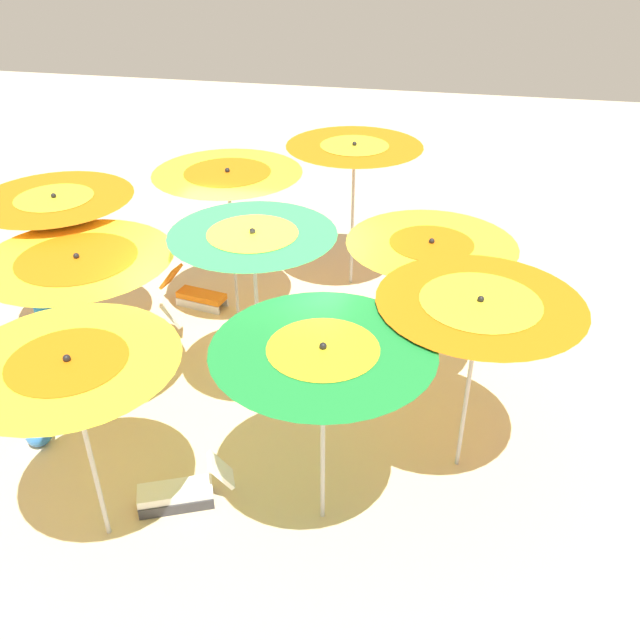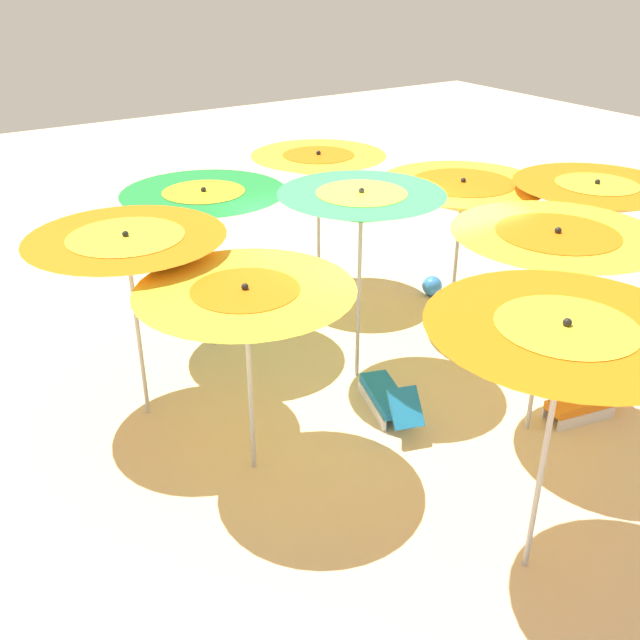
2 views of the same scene
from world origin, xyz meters
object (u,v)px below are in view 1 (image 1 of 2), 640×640
object	(u,v)px
lounger_4	(138,328)
beach_ball	(39,434)
lounger_0	(70,376)
lounger_3	(291,353)
beach_umbrella_7	(323,362)
beach_umbrella_1	(228,185)
beach_umbrella_0	(354,157)
beach_umbrella_2	(57,212)
lounger_1	(196,293)
beach_umbrella_3	(430,256)
beachgoer_0	(46,313)
beach_umbrella_4	(253,247)
beach_umbrella_6	(478,317)
beach_umbrella_5	(80,273)
lounger_2	(183,490)
beach_umbrella_8	(71,375)

from	to	relation	value
lounger_4	beach_ball	distance (m)	2.42
lounger_0	lounger_3	xyz separation A→B (m)	(2.81, 1.16, -0.01)
beach_umbrella_7	beach_ball	distance (m)	4.12
beach_umbrella_1	beach_umbrella_0	bearing A→B (deg)	42.46
beach_umbrella_0	lounger_0	world-z (taller)	beach_umbrella_0
beach_umbrella_2	lounger_1	size ratio (longest dim) A/B	2.03
beach_umbrella_3	beachgoer_0	xyz separation A→B (m)	(-5.13, -0.70, -1.07)
beach_umbrella_4	lounger_4	xyz separation A→B (m)	(-2.23, 1.05, -2.08)
beach_umbrella_7	lounger_0	distance (m)	4.50
beach_umbrella_0	beach_umbrella_6	xyz separation A→B (m)	(1.98, -4.16, -0.20)
beach_umbrella_2	beach_umbrella_6	bearing A→B (deg)	-15.37
lounger_0	beach_umbrella_0	bearing A→B (deg)	72.29
beach_umbrella_7	lounger_4	size ratio (longest dim) A/B	1.79
lounger_0	beach_umbrella_5	bearing A→B (deg)	6.84
beach_umbrella_1	beach_umbrella_4	distance (m)	2.26
beach_umbrella_0	lounger_2	world-z (taller)	beach_umbrella_0
beach_umbrella_0	beach_ball	size ratio (longest dim) A/B	7.77
beach_umbrella_7	beach_umbrella_6	bearing A→B (deg)	38.23
beach_umbrella_5	beach_umbrella_7	distance (m)	3.48
beach_umbrella_1	beach_ball	xyz separation A→B (m)	(-1.47, -3.39, -2.05)
beachgoer_0	beach_ball	size ratio (longest dim) A/B	5.06
beach_umbrella_2	beach_umbrella_5	world-z (taller)	beach_umbrella_2
beach_umbrella_3	lounger_0	distance (m)	5.09
beach_umbrella_5	lounger_4	bearing A→B (deg)	97.97
beach_umbrella_4	lounger_3	xyz separation A→B (m)	(0.18, 0.89, -2.08)
beach_umbrella_4	beach_ball	bearing A→B (deg)	-150.88
beach_umbrella_4	beach_ball	world-z (taller)	beach_umbrella_4
beach_umbrella_8	beach_umbrella_1	bearing A→B (deg)	89.87
lounger_1	beach_umbrella_1	bearing A→B (deg)	-2.71
beach_umbrella_0	beach_umbrella_3	xyz separation A→B (m)	(1.39, -2.56, -0.33)
beach_umbrella_1	lounger_0	distance (m)	3.47
beach_umbrella_4	lounger_3	distance (m)	2.27
beach_umbrella_7	lounger_1	world-z (taller)	beach_umbrella_7
beach_umbrella_5	lounger_1	bearing A→B (deg)	84.19
beach_umbrella_8	beach_umbrella_2	bearing A→B (deg)	121.73
beach_umbrella_1	lounger_0	world-z (taller)	beach_umbrella_1
beach_umbrella_1	beach_umbrella_7	bearing A→B (deg)	-60.32
beach_umbrella_0	lounger_2	xyz separation A→B (m)	(-0.98, -5.40, -2.05)
beach_umbrella_0	lounger_1	distance (m)	3.38
beach_umbrella_5	beach_umbrella_6	size ratio (longest dim) A/B	0.98
beach_umbrella_1	beach_umbrella_3	size ratio (longest dim) A/B	1.14
lounger_0	lounger_1	world-z (taller)	lounger_0
beach_umbrella_2	beach_umbrella_6	xyz separation A→B (m)	(5.66, -1.55, -0.04)
beach_ball	beach_umbrella_3	bearing A→B (deg)	27.20
beach_ball	lounger_3	bearing A→B (deg)	40.70
beach_umbrella_0	beach_umbrella_4	size ratio (longest dim) A/B	0.99
lounger_1	lounger_3	distance (m)	2.34
beach_umbrella_7	lounger_2	xyz separation A→B (m)	(-1.55, -0.13, -1.86)
beach_umbrella_3	beach_umbrella_4	world-z (taller)	beach_umbrella_4
beach_umbrella_4	lounger_2	world-z (taller)	beach_umbrella_4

